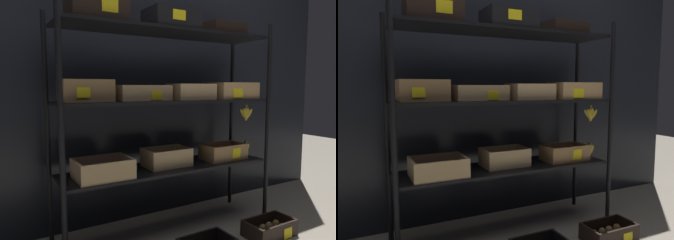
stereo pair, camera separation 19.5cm
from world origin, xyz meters
TOP-DOWN VIEW (x-y plane):
  - ground_plane at (0.00, 0.00)m, footprint 10.00×10.00m
  - storefront_wall at (0.00, 0.41)m, footprint 3.96×0.12m
  - display_rack at (-0.00, -0.00)m, footprint 1.69×0.45m
  - crate_ground_kiwi at (0.59, -0.43)m, footprint 0.36×0.22m

SIDE VIEW (x-z plane):
  - ground_plane at x=0.00m, z-range 0.00..0.00m
  - crate_ground_kiwi at x=0.59m, z-range -0.01..0.10m
  - display_rack at x=0.00m, z-range 0.18..1.76m
  - storefront_wall at x=0.00m, z-range 0.00..2.46m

